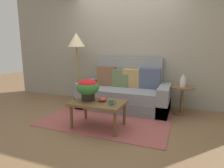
% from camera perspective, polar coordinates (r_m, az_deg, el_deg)
% --- Properties ---
extents(ground_plane, '(14.00, 14.00, 0.00)m').
position_cam_1_polar(ground_plane, '(3.58, -1.69, -10.64)').
color(ground_plane, brown).
extents(wall_back, '(6.40, 0.12, 2.64)m').
position_cam_1_polar(wall_back, '(4.57, 4.72, 10.95)').
color(wall_back, gray).
rests_on(wall_back, ground).
extents(area_rug, '(2.25, 1.77, 0.01)m').
position_cam_1_polar(area_rug, '(3.73, -0.65, -9.65)').
color(area_rug, '#994C47').
rests_on(area_rug, ground).
extents(couch, '(1.91, 0.90, 1.09)m').
position_cam_1_polar(couch, '(4.21, 3.86, -2.54)').
color(couch, slate).
rests_on(couch, ground).
extents(coffee_table, '(0.86, 0.58, 0.44)m').
position_cam_1_polar(coffee_table, '(3.16, -4.06, -6.29)').
color(coffee_table, brown).
rests_on(coffee_table, ground).
extents(side_table, '(0.46, 0.46, 0.56)m').
position_cam_1_polar(side_table, '(4.02, 20.11, -3.12)').
color(side_table, brown).
rests_on(side_table, ground).
extents(floor_lamp, '(0.41, 0.41, 1.64)m').
position_cam_1_polar(floor_lamp, '(4.62, -10.53, 11.48)').
color(floor_lamp, olive).
rests_on(floor_lamp, ground).
extents(potted_plant, '(0.37, 0.37, 0.36)m').
position_cam_1_polar(potted_plant, '(3.20, -7.20, -1.05)').
color(potted_plant, black).
rests_on(potted_plant, coffee_table).
extents(coffee_mug, '(0.12, 0.08, 0.09)m').
position_cam_1_polar(coffee_mug, '(2.97, -0.19, -5.38)').
color(coffee_mug, '#3D664C').
rests_on(coffee_mug, coffee_table).
extents(snack_bowl, '(0.14, 0.14, 0.07)m').
position_cam_1_polar(snack_bowl, '(3.15, -2.83, -4.52)').
color(snack_bowl, '#B2382D').
rests_on(snack_bowl, coffee_table).
extents(table_vase, '(0.11, 0.11, 0.23)m').
position_cam_1_polar(table_vase, '(3.98, 20.33, 0.64)').
color(table_vase, silver).
rests_on(table_vase, side_table).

